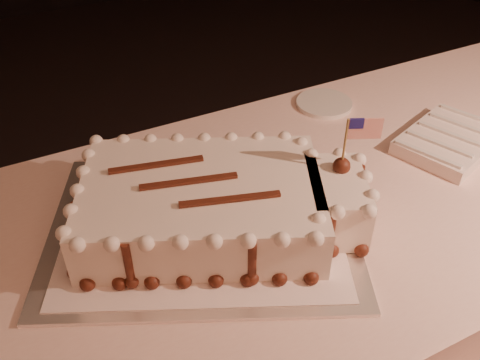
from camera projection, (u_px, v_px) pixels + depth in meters
name	position (u px, v px, depth m)	size (l,w,h in m)	color
banquet_table	(280.00, 319.00, 1.32)	(2.40, 0.80, 0.75)	#FCD1C3
cake_board	(203.00, 227.00, 1.03)	(0.58, 0.44, 0.01)	white
doily	(203.00, 226.00, 1.03)	(0.52, 0.40, 0.00)	white
sheet_cake	(218.00, 204.00, 1.00)	(0.58, 0.46, 0.22)	white
napkin_stack	(449.00, 141.00, 1.24)	(0.28, 0.24, 0.04)	white
side_plate	(324.00, 104.00, 1.40)	(0.15, 0.15, 0.01)	silver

